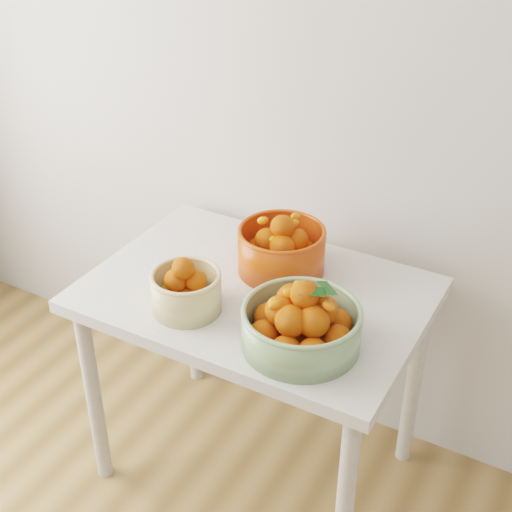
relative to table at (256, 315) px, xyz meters
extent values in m
cube|color=beige|center=(0.31, 0.40, 0.70)|extent=(4.00, 0.04, 2.70)
cube|color=silver|center=(0.00, 0.00, 0.08)|extent=(1.00, 0.70, 0.04)
cylinder|color=silver|center=(-0.44, -0.29, -0.30)|extent=(0.05, 0.05, 0.71)
cylinder|color=silver|center=(0.44, -0.29, -0.30)|extent=(0.05, 0.05, 0.71)
cylinder|color=silver|center=(-0.44, 0.29, -0.30)|extent=(0.05, 0.05, 0.71)
cylinder|color=silver|center=(0.44, 0.29, -0.30)|extent=(0.05, 0.05, 0.71)
cylinder|color=#DEC287|center=(-0.12, -0.18, 0.15)|extent=(0.23, 0.23, 0.11)
torus|color=#DEC287|center=(-0.12, -0.18, 0.21)|extent=(0.24, 0.24, 0.01)
sphere|color=#D1660C|center=(-0.07, -0.18, 0.14)|extent=(0.07, 0.07, 0.07)
sphere|color=#D1660C|center=(-0.13, -0.13, 0.14)|extent=(0.06, 0.06, 0.06)
sphere|color=#D1660C|center=(-0.17, -0.18, 0.14)|extent=(0.06, 0.06, 0.06)
sphere|color=#EF4F0C|center=(-0.13, -0.23, 0.14)|extent=(0.07, 0.07, 0.07)
sphere|color=#EF4F0C|center=(-0.12, -0.18, 0.14)|extent=(0.07, 0.07, 0.07)
sphere|color=#EF4F0C|center=(-0.10, -0.17, 0.19)|extent=(0.06, 0.06, 0.06)
sphere|color=#EF4F0C|center=(-0.15, -0.20, 0.19)|extent=(0.07, 0.07, 0.07)
sphere|color=#EF4F0C|center=(-0.13, -0.19, 0.24)|extent=(0.06, 0.06, 0.06)
ellipsoid|color=#F65D0F|center=(-0.14, -0.15, 0.21)|extent=(0.04, 0.04, 0.03)
ellipsoid|color=#F65D0F|center=(-0.13, -0.17, 0.24)|extent=(0.04, 0.04, 0.04)
cylinder|color=#82A271|center=(0.23, -0.17, 0.15)|extent=(0.33, 0.33, 0.11)
torus|color=#82A271|center=(0.23, -0.17, 0.21)|extent=(0.33, 0.33, 0.02)
sphere|color=#EF4F0C|center=(0.33, -0.17, 0.15)|extent=(0.08, 0.08, 0.08)
sphere|color=#EF4F0C|center=(0.31, -0.10, 0.15)|extent=(0.08, 0.08, 0.08)
sphere|color=#EF4F0C|center=(0.23, -0.07, 0.15)|extent=(0.08, 0.08, 0.08)
sphere|color=#EF4F0C|center=(0.16, -0.10, 0.15)|extent=(0.08, 0.08, 0.08)
sphere|color=#EF4F0C|center=(0.13, -0.17, 0.15)|extent=(0.08, 0.08, 0.08)
sphere|color=#EF4F0C|center=(0.16, -0.24, 0.15)|extent=(0.08, 0.08, 0.08)
sphere|color=#EF4F0C|center=(0.24, -0.27, 0.15)|extent=(0.08, 0.08, 0.08)
sphere|color=#EF4F0C|center=(0.30, -0.25, 0.15)|extent=(0.08, 0.08, 0.08)
sphere|color=#EF4F0C|center=(0.23, -0.17, 0.15)|extent=(0.08, 0.08, 0.08)
sphere|color=#EF4F0C|center=(0.28, -0.14, 0.21)|extent=(0.08, 0.08, 0.08)
sphere|color=#EF4F0C|center=(0.23, -0.12, 0.21)|extent=(0.08, 0.08, 0.08)
sphere|color=#EF4F0C|center=(0.19, -0.14, 0.21)|extent=(0.08, 0.08, 0.08)
sphere|color=#EF4F0C|center=(0.18, -0.20, 0.21)|extent=(0.08, 0.08, 0.08)
sphere|color=#EF4F0C|center=(0.23, -0.23, 0.21)|extent=(0.08, 0.08, 0.08)
sphere|color=#EF4F0C|center=(0.28, -0.20, 0.21)|extent=(0.08, 0.08, 0.08)
sphere|color=#EF4F0C|center=(0.24, -0.17, 0.26)|extent=(0.08, 0.08, 0.08)
ellipsoid|color=#F65D0F|center=(0.17, -0.21, 0.24)|extent=(0.05, 0.04, 0.04)
ellipsoid|color=#F65D0F|center=(0.31, -0.17, 0.25)|extent=(0.04, 0.03, 0.04)
ellipsoid|color=#F65D0F|center=(0.24, -0.16, 0.23)|extent=(0.04, 0.05, 0.03)
ellipsoid|color=#F65D0F|center=(0.21, -0.17, 0.24)|extent=(0.04, 0.03, 0.04)
ellipsoid|color=#F65D0F|center=(0.20, -0.17, 0.25)|extent=(0.04, 0.03, 0.03)
ellipsoid|color=#F65D0F|center=(0.29, -0.15, 0.25)|extent=(0.05, 0.04, 0.04)
ellipsoid|color=#F65D0F|center=(0.24, -0.18, 0.24)|extent=(0.05, 0.05, 0.03)
ellipsoid|color=#F65D0F|center=(0.21, -0.15, 0.26)|extent=(0.05, 0.05, 0.04)
ellipsoid|color=#F65D0F|center=(0.19, -0.16, 0.23)|extent=(0.04, 0.03, 0.03)
ellipsoid|color=#F65D0F|center=(0.18, -0.23, 0.24)|extent=(0.05, 0.05, 0.03)
ellipsoid|color=#F65D0F|center=(0.23, -0.17, 0.27)|extent=(0.05, 0.04, 0.04)
ellipsoid|color=#F65D0F|center=(0.23, -0.18, 0.26)|extent=(0.04, 0.05, 0.04)
ellipsoid|color=#F65D0F|center=(0.21, -0.16, 0.27)|extent=(0.05, 0.05, 0.03)
ellipsoid|color=#F65D0F|center=(0.23, -0.18, 0.23)|extent=(0.04, 0.05, 0.04)
ellipsoid|color=#F65D0F|center=(0.26, -0.14, 0.24)|extent=(0.04, 0.05, 0.04)
ellipsoid|color=#F65D0F|center=(0.20, -0.18, 0.26)|extent=(0.05, 0.04, 0.04)
cylinder|color=red|center=(0.02, 0.13, 0.17)|extent=(0.32, 0.32, 0.14)
torus|color=red|center=(0.02, 0.13, 0.24)|extent=(0.33, 0.33, 0.01)
sphere|color=#EF4F0C|center=(0.10, 0.13, 0.15)|extent=(0.08, 0.08, 0.08)
sphere|color=#EF4F0C|center=(0.06, 0.20, 0.15)|extent=(0.07, 0.07, 0.07)
sphere|color=#EF4F0C|center=(-0.03, 0.20, 0.15)|extent=(0.08, 0.08, 0.08)
sphere|color=#EF4F0C|center=(-0.06, 0.13, 0.15)|extent=(0.08, 0.08, 0.08)
sphere|color=#EF4F0C|center=(-0.02, 0.06, 0.15)|extent=(0.08, 0.08, 0.08)
sphere|color=#EF4F0C|center=(0.06, 0.06, 0.15)|extent=(0.08, 0.08, 0.08)
sphere|color=#EF4F0C|center=(0.02, 0.13, 0.15)|extent=(0.07, 0.07, 0.07)
sphere|color=#EF4F0C|center=(0.06, 0.15, 0.20)|extent=(0.08, 0.08, 0.08)
sphere|color=#EF4F0C|center=(-0.01, 0.17, 0.20)|extent=(0.08, 0.08, 0.08)
sphere|color=#EF4F0C|center=(-0.02, 0.11, 0.20)|extent=(0.08, 0.08, 0.08)
sphere|color=#EF4F0C|center=(0.04, 0.09, 0.20)|extent=(0.08, 0.08, 0.08)
sphere|color=#EF4F0C|center=(0.02, 0.13, 0.25)|extent=(0.07, 0.07, 0.07)
ellipsoid|color=#F65D0F|center=(0.03, 0.12, 0.24)|extent=(0.05, 0.05, 0.04)
ellipsoid|color=#F65D0F|center=(0.02, 0.13, 0.25)|extent=(0.04, 0.05, 0.04)
ellipsoid|color=#F65D0F|center=(0.03, 0.19, 0.26)|extent=(0.03, 0.05, 0.04)
ellipsoid|color=#F65D0F|center=(-0.02, 0.12, 0.22)|extent=(0.05, 0.04, 0.04)
ellipsoid|color=#F65D0F|center=(-0.05, 0.12, 0.26)|extent=(0.04, 0.04, 0.04)
ellipsoid|color=#F65D0F|center=(0.02, 0.14, 0.24)|extent=(0.03, 0.04, 0.04)
ellipsoid|color=#F65D0F|center=(0.04, 0.16, 0.25)|extent=(0.04, 0.05, 0.04)
ellipsoid|color=#F65D0F|center=(0.01, 0.10, 0.22)|extent=(0.03, 0.04, 0.03)
ellipsoid|color=#F65D0F|center=(0.00, 0.12, 0.23)|extent=(0.04, 0.04, 0.03)
camera|label=1|loc=(0.86, -1.53, 1.30)|focal=50.00mm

